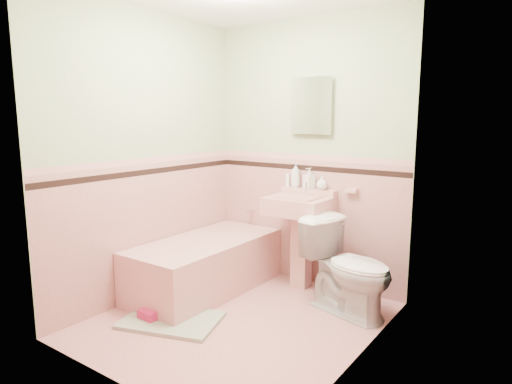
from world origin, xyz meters
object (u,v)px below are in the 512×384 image
Objects in this scene: medicine_cabinet at (312,106)px; bucket at (342,284)px; toilet at (349,268)px; soap_bottle_mid at (309,178)px; sink at (298,243)px; soap_bottle_right at (322,183)px; bathtub at (206,267)px; soap_bottle_left at (296,175)px; shoe at (147,315)px.

medicine_cabinet is 1.65m from bucket.
toilet is at bearing -56.63° from bucket.
toilet is at bearing -34.22° from soap_bottle_mid.
toilet is at bearing -35.91° from medicine_cabinet.
medicine_cabinet is 1.51m from toilet.
sink is at bearing -90.00° from medicine_cabinet.
soap_bottle_right is 0.17× the size of toilet.
soap_bottle_right is 0.87m from toilet.
soap_bottle_right is at bearing 154.57° from bucket.
bathtub reaches higher than bucket.
soap_bottle_mid is at bearing 70.53° from toilet.
soap_bottle_mid is at bearing 0.00° from soap_bottle_left.
bathtub is at bearing -132.58° from medicine_cabinet.
soap_bottle_mid is 1.88m from shoe.
toilet is (1.29, 0.30, 0.16)m from bathtub.
soap_bottle_left is at bearing -168.28° from medicine_cabinet.
soap_bottle_left is (-0.14, 0.18, 0.61)m from sink.
soap_bottle_mid reaches higher than bucket.
toilet is at bearing 44.33° from shoe.
soap_bottle_left is at bearing 166.44° from bucket.
soap_bottle_mid is 0.82× the size of bucket.
soap_bottle_left is 1.43× the size of shoe.
sink is 4.53× the size of soap_bottle_mid.
soap_bottle_mid reaches higher than soap_bottle_right.
soap_bottle_right is 0.55× the size of bucket.
sink is 1.89× the size of medicine_cabinet.
sink is at bearing -127.47° from soap_bottle_right.
bucket is at bearing 5.55° from sink.
soap_bottle_right is 0.80× the size of shoe.
medicine_cabinet is 0.67m from soap_bottle_left.
soap_bottle_left is 1.00× the size of bucket.
medicine_cabinet is 2.39× the size of soap_bottle_mid.
soap_bottle_mid reaches higher than toilet.
soap_bottle_left is 0.29m from soap_bottle_right.
soap_bottle_mid is 1.18× the size of shoe.
toilet is (0.61, -0.44, -1.31)m from medicine_cabinet.
soap_bottle_right is (0.14, -0.03, -0.70)m from medicine_cabinet.
sink is 0.65m from toilet.
shoe is (-0.46, -1.49, -0.99)m from soap_bottle_left.
medicine_cabinet is 0.67m from soap_bottle_mid.
medicine_cabinet is 0.72m from soap_bottle_right.
medicine_cabinet is at bearing 90.00° from sink.
soap_bottle_mid is (0.00, -0.03, -0.67)m from medicine_cabinet.
soap_bottle_right reaches higher than bucket.
soap_bottle_left is at bearing 128.77° from sink.
soap_bottle_right reaches higher than shoe.
soap_bottle_left is 1.80× the size of soap_bottle_right.
medicine_cabinet is 0.60× the size of toilet.
shoe is at bearing -111.55° from medicine_cabinet.
soap_bottle_left reaches higher than bathtub.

